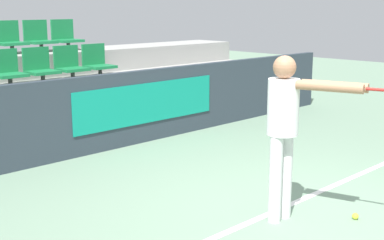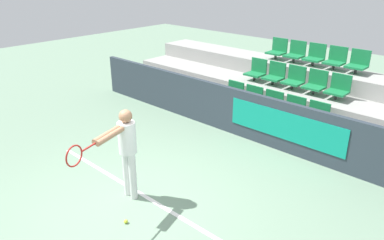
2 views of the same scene
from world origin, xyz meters
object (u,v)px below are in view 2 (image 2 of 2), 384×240
(stadium_chair_8, at_px, (315,83))
(stadium_chair_14, at_px, (358,63))
(stadium_chair_12, at_px, (315,56))
(tennis_player, at_px, (125,146))
(stadium_chair_0, at_px, (233,94))
(stadium_chair_11, at_px, (295,53))
(tennis_ball, at_px, (126,221))
(stadium_chair_5, at_px, (256,71))
(stadium_chair_6, at_px, (275,75))
(stadium_chair_13, at_px, (336,59))
(stadium_chair_7, at_px, (294,79))
(stadium_chair_1, at_px, (251,99))
(stadium_chair_2, at_px, (271,105))
(stadium_chair_3, at_px, (293,111))
(stadium_chair_10, at_px, (277,50))
(stadium_chair_4, at_px, (316,117))
(stadium_chair_9, at_px, (338,88))

(stadium_chair_8, distance_m, stadium_chair_14, 1.26)
(stadium_chair_12, relative_size, tennis_player, 0.35)
(stadium_chair_12, bearing_deg, stadium_chair_0, -119.16)
(stadium_chair_11, distance_m, tennis_ball, 6.99)
(stadium_chair_5, bearing_deg, stadium_chair_6, 0.00)
(stadium_chair_13, relative_size, stadium_chair_14, 1.00)
(stadium_chair_7, relative_size, tennis_ball, 8.89)
(stadium_chair_1, bearing_deg, tennis_player, -85.58)
(stadium_chair_11, bearing_deg, stadium_chair_0, -105.59)
(stadium_chair_8, relative_size, stadium_chair_12, 1.00)
(stadium_chair_6, distance_m, stadium_chair_14, 2.07)
(stadium_chair_7, bearing_deg, stadium_chair_14, 41.87)
(stadium_chair_5, bearing_deg, stadium_chair_14, 24.14)
(stadium_chair_2, distance_m, stadium_chair_6, 1.26)
(stadium_chair_2, xyz_separation_m, stadium_chair_11, (-0.58, 2.08, 0.85))
(stadium_chair_1, relative_size, stadium_chair_14, 1.00)
(stadium_chair_0, height_order, stadium_chair_8, stadium_chair_8)
(stadium_chair_3, distance_m, stadium_chair_14, 2.32)
(stadium_chair_1, height_order, stadium_chair_10, stadium_chair_10)
(stadium_chair_6, bearing_deg, stadium_chair_4, -30.86)
(stadium_chair_6, relative_size, stadium_chair_13, 1.00)
(stadium_chair_1, relative_size, tennis_ball, 8.89)
(stadium_chair_1, height_order, stadium_chair_9, stadium_chair_9)
(stadium_chair_4, xyz_separation_m, stadium_chair_13, (-0.58, 2.08, 0.85))
(stadium_chair_5, relative_size, stadium_chair_14, 1.00)
(stadium_chair_14, xyz_separation_m, tennis_ball, (-0.89, -6.77, -1.50))
(stadium_chair_2, distance_m, stadium_chair_13, 2.32)
(stadium_chair_3, relative_size, stadium_chair_14, 1.00)
(stadium_chair_13, distance_m, stadium_chair_14, 0.58)
(stadium_chair_14, bearing_deg, stadium_chair_6, -149.14)
(stadium_chair_4, relative_size, stadium_chair_6, 1.00)
(stadium_chair_1, relative_size, stadium_chair_2, 1.00)
(stadium_chair_0, relative_size, tennis_player, 0.35)
(stadium_chair_7, height_order, tennis_ball, stadium_chair_7)
(stadium_chair_0, distance_m, stadium_chair_9, 2.58)
(stadium_chair_6, xyz_separation_m, stadium_chair_13, (1.16, 1.04, 0.42))
(stadium_chair_6, bearing_deg, tennis_ball, -81.59)
(tennis_ball, bearing_deg, stadium_chair_4, 79.25)
(stadium_chair_13, bearing_deg, stadium_chair_4, -74.41)
(stadium_chair_3, distance_m, tennis_player, 4.32)
(stadium_chair_9, relative_size, stadium_chair_14, 1.00)
(stadium_chair_11, bearing_deg, stadium_chair_3, -60.84)
(stadium_chair_1, xyz_separation_m, stadium_chair_9, (1.74, 1.04, 0.42))
(stadium_chair_4, bearing_deg, stadium_chair_14, 90.00)
(stadium_chair_13, bearing_deg, tennis_player, -97.54)
(tennis_player, height_order, tennis_ball, tennis_player)
(stadium_chair_2, xyz_separation_m, stadium_chair_12, (0.00, 2.08, 0.85))
(stadium_chair_2, relative_size, stadium_chair_11, 1.00)
(stadium_chair_6, bearing_deg, stadium_chair_2, -60.84)
(stadium_chair_5, xyz_separation_m, stadium_chair_11, (0.58, 1.04, 0.42))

